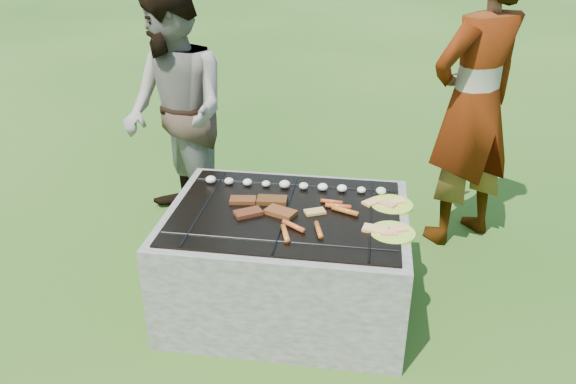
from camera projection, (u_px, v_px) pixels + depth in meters
The scene contains 10 objects.
lawn at pixel (287, 302), 3.29m from camera, with size 60.00×60.00×0.00m, color #1D4210.
fire_pit at pixel (287, 262), 3.17m from camera, with size 1.30×1.00×0.62m.
mushrooms at pixel (293, 185), 3.26m from camera, with size 1.06×0.06×0.04m.
pork_slabs at pixel (264, 206), 3.05m from camera, with size 0.40×0.28×0.02m.
sausages at pixel (318, 219), 2.91m from camera, with size 0.39×0.47×0.03m.
bread_on_grate at pixel (356, 216), 2.95m from camera, with size 0.45×0.41×0.02m.
plate_far at pixel (391, 205), 3.09m from camera, with size 0.29×0.29×0.03m.
plate_near at pixel (392, 233), 2.82m from camera, with size 0.30×0.30×0.03m.
cook at pixel (474, 104), 3.57m from camera, with size 0.70×0.46×1.92m, color gray.
bystander at pixel (176, 114), 3.75m from camera, with size 0.82×0.64×1.69m, color gray.
Camera 1 is at (0.40, -2.63, 2.05)m, focal length 35.00 mm.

